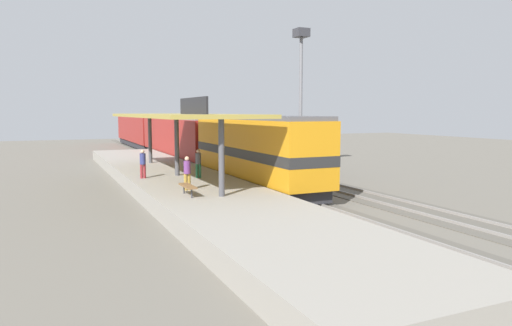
{
  "coord_description": "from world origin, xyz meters",
  "views": [
    {
      "loc": [
        -12.05,
        -28.42,
        4.81
      ],
      "look_at": [
        -1.38,
        -4.75,
        2.0
      ],
      "focal_mm": 33.04,
      "sensor_mm": 36.0,
      "label": 1
    }
  ],
  "objects_px": {
    "locomotive": "(255,151)",
    "passenger_carriage_front": "(180,138)",
    "person_waiting": "(198,162)",
    "light_mast": "(301,69)",
    "person_walking": "(143,162)",
    "freight_car": "(268,147)",
    "passenger_carriage_rear": "(140,130)",
    "person_boarding": "(187,171)",
    "platform_bench": "(188,186)"
  },
  "relations": [
    {
      "from": "passenger_carriage_rear",
      "to": "light_mast",
      "type": "bearing_deg",
      "value": -75.79
    },
    {
      "from": "platform_bench",
      "to": "person_walking",
      "type": "xyz_separation_m",
      "value": [
        -0.79,
        6.76,
        0.51
      ]
    },
    {
      "from": "platform_bench",
      "to": "passenger_carriage_front",
      "type": "bearing_deg",
      "value": 75.75
    },
    {
      "from": "platform_bench",
      "to": "passenger_carriage_rear",
      "type": "distance_m",
      "value": 44.85
    },
    {
      "from": "passenger_carriage_rear",
      "to": "person_waiting",
      "type": "relative_size",
      "value": 11.7
    },
    {
      "from": "locomotive",
      "to": "person_waiting",
      "type": "distance_m",
      "value": 3.78
    },
    {
      "from": "passenger_carriage_rear",
      "to": "light_mast",
      "type": "height_order",
      "value": "light_mast"
    },
    {
      "from": "freight_car",
      "to": "person_waiting",
      "type": "xyz_separation_m",
      "value": [
        -8.34,
        -7.7,
        -0.12
      ]
    },
    {
      "from": "freight_car",
      "to": "person_waiting",
      "type": "distance_m",
      "value": 11.36
    },
    {
      "from": "person_boarding",
      "to": "person_walking",
      "type": "bearing_deg",
      "value": 102.99
    },
    {
      "from": "light_mast",
      "to": "person_walking",
      "type": "bearing_deg",
      "value": -154.76
    },
    {
      "from": "freight_car",
      "to": "light_mast",
      "type": "xyz_separation_m",
      "value": [
        3.2,
        0.37,
        6.43
      ]
    },
    {
      "from": "freight_car",
      "to": "person_waiting",
      "type": "height_order",
      "value": "freight_car"
    },
    {
      "from": "light_mast",
      "to": "person_walking",
      "type": "height_order",
      "value": "light_mast"
    },
    {
      "from": "person_waiting",
      "to": "freight_car",
      "type": "bearing_deg",
      "value": 42.72
    },
    {
      "from": "passenger_carriage_front",
      "to": "person_boarding",
      "type": "bearing_deg",
      "value": -104.17
    },
    {
      "from": "locomotive",
      "to": "passenger_carriage_front",
      "type": "distance_m",
      "value": 18.0
    },
    {
      "from": "locomotive",
      "to": "passenger_carriage_front",
      "type": "bearing_deg",
      "value": 90.0
    },
    {
      "from": "person_waiting",
      "to": "passenger_carriage_rear",
      "type": "bearing_deg",
      "value": 84.5
    },
    {
      "from": "person_boarding",
      "to": "passenger_carriage_front",
      "type": "bearing_deg",
      "value": 75.83
    },
    {
      "from": "passenger_carriage_rear",
      "to": "light_mast",
      "type": "relative_size",
      "value": 1.71
    },
    {
      "from": "passenger_carriage_front",
      "to": "freight_car",
      "type": "height_order",
      "value": "passenger_carriage_front"
    },
    {
      "from": "passenger_carriage_front",
      "to": "person_boarding",
      "type": "xyz_separation_m",
      "value": [
        -5.58,
        -22.1,
        -0.46
      ]
    },
    {
      "from": "light_mast",
      "to": "person_walking",
      "type": "xyz_separation_m",
      "value": [
        -14.59,
        -6.88,
        -6.54
      ]
    },
    {
      "from": "passenger_carriage_rear",
      "to": "freight_car",
      "type": "xyz_separation_m",
      "value": [
        4.6,
        -31.16,
        -0.34
      ]
    },
    {
      "from": "freight_car",
      "to": "person_walking",
      "type": "height_order",
      "value": "freight_car"
    },
    {
      "from": "passenger_carriage_front",
      "to": "passenger_carriage_rear",
      "type": "height_order",
      "value": "same"
    },
    {
      "from": "locomotive",
      "to": "passenger_carriage_front",
      "type": "height_order",
      "value": "locomotive"
    },
    {
      "from": "person_walking",
      "to": "freight_car",
      "type": "bearing_deg",
      "value": 29.75
    },
    {
      "from": "locomotive",
      "to": "person_waiting",
      "type": "bearing_deg",
      "value": -178.94
    },
    {
      "from": "locomotive",
      "to": "light_mast",
      "type": "xyz_separation_m",
      "value": [
        7.8,
        8.0,
        5.99
      ]
    },
    {
      "from": "passenger_carriage_rear",
      "to": "person_walking",
      "type": "bearing_deg",
      "value": -100.21
    },
    {
      "from": "passenger_carriage_front",
      "to": "passenger_carriage_rear",
      "type": "xyz_separation_m",
      "value": [
        0.0,
        20.8,
        0.0
      ]
    },
    {
      "from": "passenger_carriage_rear",
      "to": "light_mast",
      "type": "distance_m",
      "value": 32.35
    },
    {
      "from": "person_walking",
      "to": "platform_bench",
      "type": "bearing_deg",
      "value": -83.36
    },
    {
      "from": "light_mast",
      "to": "person_boarding",
      "type": "distance_m",
      "value": 19.19
    },
    {
      "from": "person_waiting",
      "to": "person_boarding",
      "type": "height_order",
      "value": "same"
    },
    {
      "from": "locomotive",
      "to": "passenger_carriage_rear",
      "type": "xyz_separation_m",
      "value": [
        0.0,
        38.8,
        -0.1
      ]
    },
    {
      "from": "person_boarding",
      "to": "locomotive",
      "type": "bearing_deg",
      "value": 36.33
    },
    {
      "from": "passenger_carriage_rear",
      "to": "person_walking",
      "type": "height_order",
      "value": "passenger_carriage_rear"
    },
    {
      "from": "person_boarding",
      "to": "passenger_carriage_rear",
      "type": "bearing_deg",
      "value": 82.59
    },
    {
      "from": "passenger_carriage_rear",
      "to": "passenger_carriage_front",
      "type": "bearing_deg",
      "value": -90.0
    },
    {
      "from": "platform_bench",
      "to": "passenger_carriage_front",
      "type": "distance_m",
      "value": 24.4
    },
    {
      "from": "person_walking",
      "to": "passenger_carriage_rear",
      "type": "bearing_deg",
      "value": 79.79
    },
    {
      "from": "locomotive",
      "to": "passenger_carriage_front",
      "type": "relative_size",
      "value": 0.72
    },
    {
      "from": "platform_bench",
      "to": "person_walking",
      "type": "height_order",
      "value": "person_walking"
    },
    {
      "from": "locomotive",
      "to": "passenger_carriage_rear",
      "type": "height_order",
      "value": "locomotive"
    },
    {
      "from": "freight_car",
      "to": "person_boarding",
      "type": "height_order",
      "value": "freight_car"
    },
    {
      "from": "person_walking",
      "to": "person_boarding",
      "type": "xyz_separation_m",
      "value": [
        1.21,
        -5.23,
        0.0
      ]
    },
    {
      "from": "passenger_carriage_front",
      "to": "person_waiting",
      "type": "xyz_separation_m",
      "value": [
        -3.74,
        -18.07,
        -0.46
      ]
    }
  ]
}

